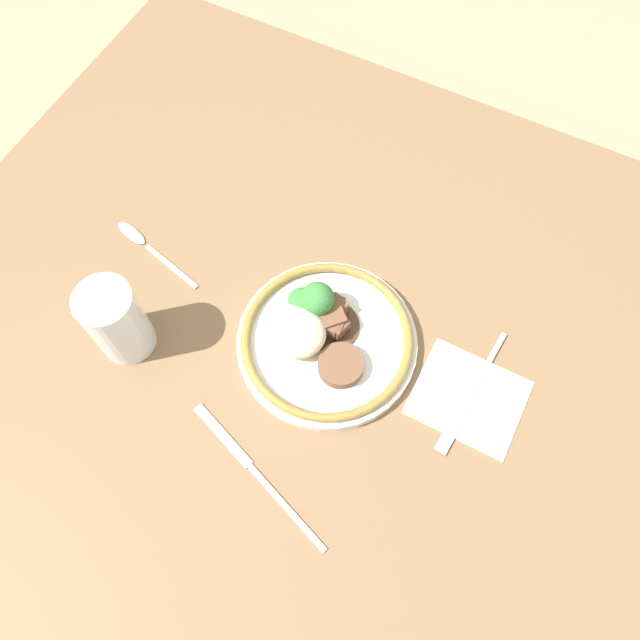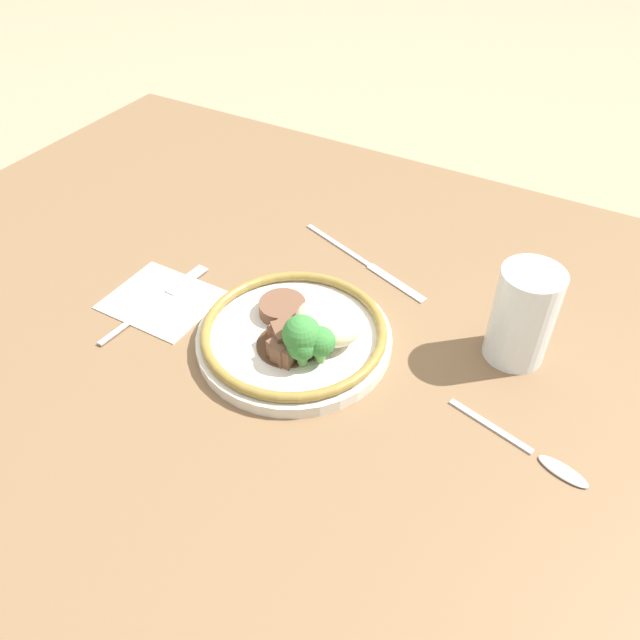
% 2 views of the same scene
% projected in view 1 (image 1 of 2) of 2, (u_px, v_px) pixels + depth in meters
% --- Properties ---
extents(ground_plane, '(8.00, 8.00, 0.00)m').
position_uv_depth(ground_plane, '(352.00, 375.00, 0.85)').
color(ground_plane, '#998466').
extents(dining_table, '(1.24, 0.98, 0.05)m').
position_uv_depth(dining_table, '(353.00, 369.00, 0.82)').
color(dining_table, brown).
rests_on(dining_table, ground).
extents(napkin, '(0.13, 0.11, 0.00)m').
position_uv_depth(napkin, '(469.00, 398.00, 0.78)').
color(napkin, white).
rests_on(napkin, dining_table).
extents(plate, '(0.23, 0.23, 0.08)m').
position_uv_depth(plate, '(322.00, 335.00, 0.80)').
color(plate, silver).
rests_on(plate, dining_table).
extents(juice_glass, '(0.07, 0.07, 0.12)m').
position_uv_depth(juice_glass, '(117.00, 323.00, 0.77)').
color(juice_glass, '#F4AD19').
rests_on(juice_glass, dining_table).
extents(fork, '(0.03, 0.18, 0.00)m').
position_uv_depth(fork, '(467.00, 402.00, 0.78)').
color(fork, '#B7B7BC').
rests_on(fork, napkin).
extents(knife, '(0.22, 0.09, 0.00)m').
position_uv_depth(knife, '(253.00, 470.00, 0.74)').
color(knife, '#B7B7BC').
rests_on(knife, dining_table).
extents(spoon, '(0.16, 0.05, 0.01)m').
position_uv_depth(spoon, '(141.00, 241.00, 0.88)').
color(spoon, '#B7B7BC').
rests_on(spoon, dining_table).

